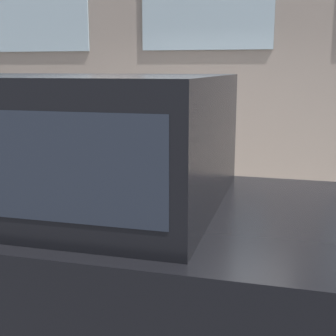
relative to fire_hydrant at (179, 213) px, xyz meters
name	(u,v)px	position (x,y,z in m)	size (l,w,h in m)	color
ground_plane	(160,274)	(-0.42, 0.09, -0.51)	(80.00, 80.00, 0.00)	#47474C
sidewalk	(186,229)	(0.73, 0.09, -0.44)	(2.31, 60.00, 0.13)	#9E9B93
fire_hydrant	(179,213)	(0.00, 0.00, 0.00)	(0.35, 0.46, 0.73)	#2D7260
person	(158,165)	(0.52, 0.38, 0.38)	(0.30, 0.20, 1.26)	#998466
parked_car_black_near	(61,203)	(-1.65, 0.45, 0.54)	(1.99, 4.57, 1.93)	black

